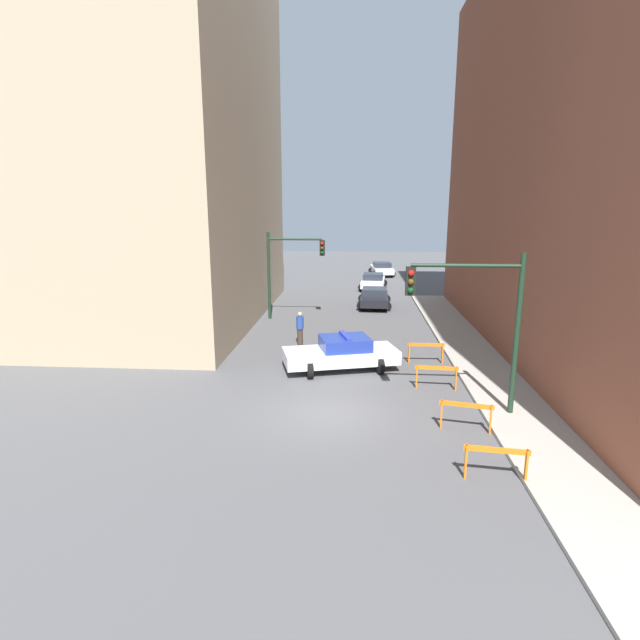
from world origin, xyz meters
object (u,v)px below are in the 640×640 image
parked_car_far (382,269)px  police_car (342,353)px  pedestrian_crossing (300,328)px  traffic_light_far (287,263)px  barrier_back (436,373)px  barrier_mid (466,412)px  barrier_corner (426,349)px  parked_car_mid (373,281)px  traffic_light_near (481,310)px  parked_car_near (374,297)px  barrier_front (496,458)px

parked_car_far → police_car: bearing=-101.8°
parked_car_far → pedestrian_crossing: bearing=-107.3°
traffic_light_far → barrier_back: traffic_light_far is taller
barrier_mid → barrier_corner: (-0.32, 6.70, 0.00)m
barrier_mid → parked_car_far: bearing=91.4°
police_car → barrier_mid: 6.83m
barrier_mid → barrier_corner: bearing=92.7°
police_car → pedestrian_crossing: size_ratio=3.03×
parked_car_mid → barrier_corner: 19.84m
barrier_mid → pedestrian_crossing: bearing=123.5°
traffic_light_near → police_car: size_ratio=1.04×
parked_car_near → barrier_front: parked_car_near is taller
parked_car_far → barrier_corner: bearing=-94.6°
pedestrian_crossing → barrier_back: pedestrian_crossing is taller
traffic_light_far → barrier_mid: traffic_light_far is taller
police_car → barrier_corner: size_ratio=3.14×
parked_car_far → pedestrian_crossing: 26.10m
parked_car_mid → barrier_back: bearing=-81.3°
barrier_mid → barrier_back: same height
traffic_light_near → parked_car_mid: size_ratio=1.17×
traffic_light_far → pedestrian_crossing: traffic_light_far is taller
police_car → parked_car_near: (1.82, 13.42, -0.05)m
parked_car_near → pedestrian_crossing: size_ratio=2.63×
police_car → barrier_corner: (3.63, 1.14, -0.11)m
parked_car_near → barrier_front: size_ratio=2.74×
barrier_front → pedestrian_crossing: bearing=117.3°
police_car → barrier_front: (4.09, -8.42, -0.11)m
pedestrian_crossing → barrier_back: 8.11m
police_car → parked_car_mid: bearing=-20.8°
barrier_corner → police_car: bearing=-162.6°
parked_car_far → barrier_front: size_ratio=2.80×
police_car → barrier_mid: size_ratio=3.19×
traffic_light_near → parked_car_far: 33.72m
barrier_corner → pedestrian_crossing: bearing=156.4°
barrier_front → barrier_back: bearing=94.4°
police_car → barrier_back: (3.60, -2.05, -0.11)m
barrier_front → barrier_corner: bearing=92.7°
parked_car_mid → parked_car_far: size_ratio=0.99×
police_car → barrier_back: bearing=-135.0°
barrier_front → barrier_mid: same height
police_car → pedestrian_crossing: (-2.16, 3.66, 0.14)m
pedestrian_crossing → barrier_mid: bearing=76.2°
traffic_light_far → barrier_back: bearing=-57.9°
pedestrian_crossing → barrier_corner: (5.79, -2.52, -0.24)m
pedestrian_crossing → barrier_front: size_ratio=1.04×
barrier_back → police_car: bearing=150.4°
barrier_corner → barrier_back: bearing=-90.6°
police_car → parked_car_mid: size_ratio=1.13×
police_car → parked_car_far: 29.39m
pedestrian_crossing → barrier_back: (5.76, -5.71, -0.24)m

